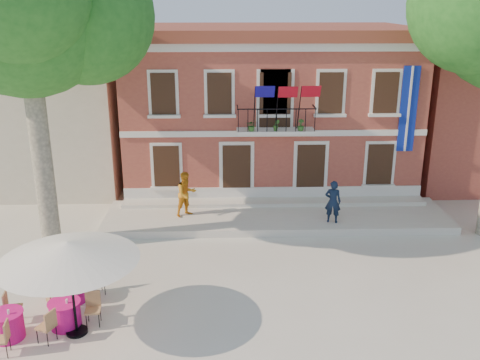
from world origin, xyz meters
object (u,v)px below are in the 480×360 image
pedestrian_navy (333,202)px  cafe_table_0 (65,313)px  patio_umbrella (68,252)px  cafe_table_1 (72,288)px  plane_tree_west (24,9)px  cafe_table_2 (7,324)px  pedestrian_orange (186,194)px

pedestrian_navy → cafe_table_0: size_ratio=0.92×
patio_umbrella → cafe_table_1: size_ratio=1.96×
cafe_table_0 → pedestrian_navy: bearing=36.7°
plane_tree_west → cafe_table_2: plane_tree_west is taller
plane_tree_west → cafe_table_2: size_ratio=5.78×
cafe_table_0 → pedestrian_orange: bearing=68.5°
plane_tree_west → cafe_table_1: 8.88m
cafe_table_0 → plane_tree_west: bearing=110.5°
pedestrian_orange → cafe_table_0: (-2.89, -7.34, -0.79)m
cafe_table_0 → cafe_table_1: 1.39m
pedestrian_orange → pedestrian_navy: bearing=-44.0°
patio_umbrella → cafe_table_2: 2.70m
pedestrian_navy → cafe_table_1: bearing=44.7°
plane_tree_west → cafe_table_2: 9.66m
patio_umbrella → pedestrian_navy: size_ratio=2.14×
patio_umbrella → pedestrian_orange: (2.52, 7.65, -1.23)m
patio_umbrella → plane_tree_west: bearing=112.9°
plane_tree_west → cafe_table_0: (1.87, -4.99, -7.93)m
pedestrian_orange → plane_tree_west: bearing=170.8°
plane_tree_west → cafe_table_0: size_ratio=6.08×
plane_tree_west → cafe_table_1: size_ratio=6.05×
pedestrian_navy → cafe_table_2: pedestrian_navy is taller
plane_tree_west → pedestrian_navy: plane_tree_west is taller
pedestrian_navy → cafe_table_0: (-8.67, -6.46, -0.73)m
plane_tree_west → patio_umbrella: size_ratio=3.08×
plane_tree_west → cafe_table_2: (0.48, -5.48, -7.94)m
pedestrian_orange → cafe_table_1: bearing=-152.5°
plane_tree_west → patio_umbrella: bearing=-67.1°
plane_tree_west → cafe_table_1: bearing=-64.7°
plane_tree_west → patio_umbrella: plane_tree_west is taller
cafe_table_2 → cafe_table_0: bearing=19.4°
plane_tree_west → cafe_table_2: bearing=-85.0°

